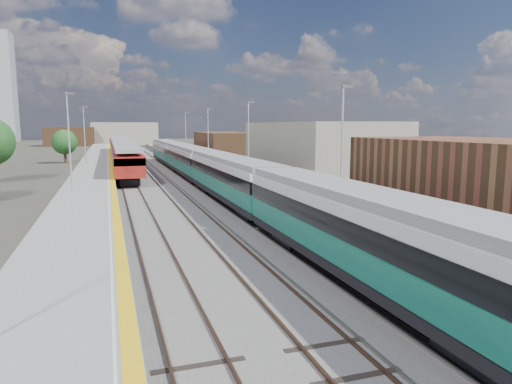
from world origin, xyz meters
TOP-DOWN VIEW (x-y plane):
  - ground at (0.00, 50.00)m, footprint 320.00×320.00m
  - ballast_bed at (-2.25, 52.50)m, footprint 10.50×155.00m
  - tracks at (-1.65, 54.18)m, footprint 8.96×160.00m
  - platform_right at (5.28, 52.49)m, footprint 4.70×155.00m
  - platform_left at (-9.05, 52.49)m, footprint 4.30×155.00m
  - buildings at (-18.12, 138.60)m, footprint 72.00×185.50m
  - green_train at (1.50, 39.56)m, footprint 2.78×77.38m
  - red_train at (-5.50, 70.16)m, footprint 2.94×59.60m
  - tree_c at (-14.00, 75.99)m, footprint 3.98×3.98m
  - tree_d at (21.74, 65.19)m, footprint 4.45×4.45m

SIDE VIEW (x-z plane):
  - ground at x=0.00m, z-range 0.00..0.00m
  - ballast_bed at x=-2.25m, z-range 0.00..0.06m
  - tracks at x=-1.65m, z-range 0.02..0.19m
  - platform_left at x=-9.05m, z-range -3.74..4.78m
  - platform_right at x=5.28m, z-range -3.72..4.80m
  - green_train at x=1.50m, z-range 0.63..3.68m
  - red_train at x=-5.50m, z-range 0.34..4.05m
  - tree_c at x=-14.00m, z-range 0.69..6.08m
  - tree_d at x=21.74m, z-range 0.78..6.81m
  - buildings at x=-18.12m, z-range -9.30..30.70m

